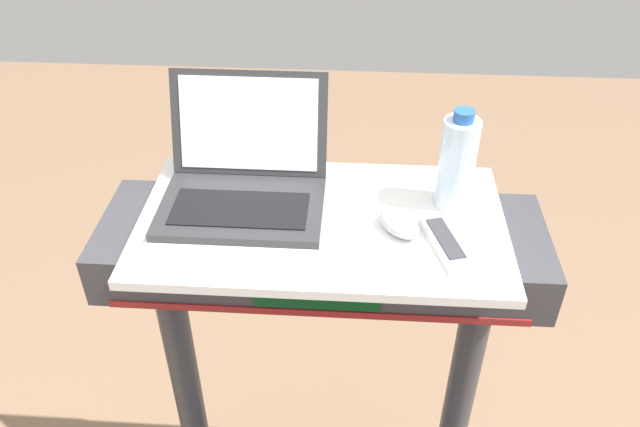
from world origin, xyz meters
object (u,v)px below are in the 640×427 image
at_px(laptop, 244,180).
at_px(tv_remote, 445,242).
at_px(computer_mouse, 399,223).
at_px(water_bottle, 457,163).

height_order(laptop, tv_remote, laptop).
distance_m(laptop, computer_mouse, 0.32).
relative_size(water_bottle, tv_remote, 1.27).
distance_m(laptop, tv_remote, 0.42).
distance_m(water_bottle, tv_remote, 0.17).
xyz_separation_m(water_bottle, tv_remote, (-0.03, -0.14, -0.09)).
bearing_deg(computer_mouse, water_bottle, 7.78).
xyz_separation_m(laptop, tv_remote, (0.40, -0.13, -0.04)).
bearing_deg(computer_mouse, tv_remote, -61.76).
bearing_deg(laptop, tv_remote, -14.47).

